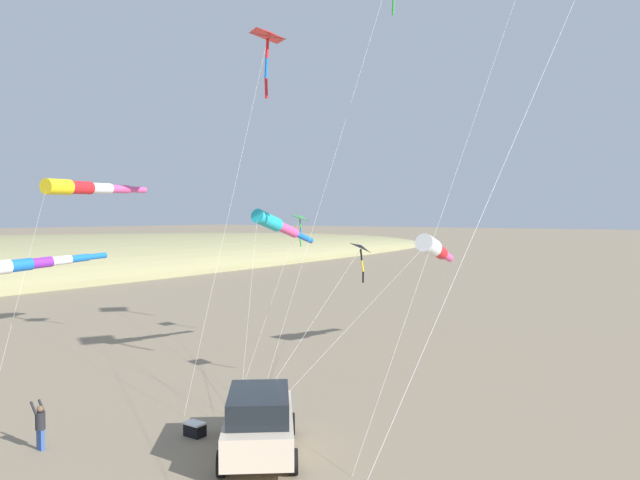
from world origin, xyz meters
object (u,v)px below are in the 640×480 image
(cooler_box, at_px, (195,429))
(kite_windsock_striped_overhead, at_px, (34,264))
(person_child_green_jacket, at_px, (40,424))
(kite_windsock_blue_topmost, at_px, (86,188))
(kite_delta_long_streamer_left, at_px, (268,36))
(kite_delta_green_low_center, at_px, (361,249))
(kite_windsock_teal_far_right, at_px, (278,225))
(parked_car, at_px, (259,421))
(kite_windsock_yellow_midlevel, at_px, (434,248))
(kite_delta_orange_high_right, at_px, (300,218))

(cooler_box, bearing_deg, kite_windsock_striped_overhead, 52.88)
(person_child_green_jacket, distance_m, kite_windsock_blue_topmost, 15.40)
(kite_delta_long_streamer_left, height_order, kite_windsock_striped_overhead, kite_delta_long_streamer_left)
(kite_delta_green_low_center, bearing_deg, person_child_green_jacket, 66.93)
(cooler_box, height_order, kite_delta_long_streamer_left, kite_delta_long_streamer_left)
(kite_windsock_blue_topmost, bearing_deg, person_child_green_jacket, 140.72)
(cooler_box, relative_size, kite_delta_green_low_center, 0.08)
(person_child_green_jacket, distance_m, kite_windsock_teal_far_right, 13.20)
(parked_car, distance_m, kite_windsock_blue_topmost, 18.08)
(person_child_green_jacket, xyz_separation_m, kite_windsock_yellow_midlevel, (-3.61, -17.90, 4.31))
(kite_delta_long_streamer_left, xyz_separation_m, kite_delta_green_low_center, (-5.96, 1.73, -9.19))
(person_child_green_jacket, relative_size, kite_windsock_teal_far_right, 0.12)
(kite_windsock_yellow_midlevel, bearing_deg, person_child_green_jacket, 78.60)
(parked_car, height_order, kite_windsock_striped_overhead, kite_windsock_striped_overhead)
(person_child_green_jacket, distance_m, kite_windsock_yellow_midlevel, 18.76)
(parked_car, xyz_separation_m, kite_delta_long_streamer_left, (6.91, -8.55, 13.66))
(kite_delta_orange_high_right, height_order, kite_windsock_teal_far_right, kite_windsock_teal_far_right)
(cooler_box, bearing_deg, kite_windsock_blue_topmost, -21.66)
(cooler_box, distance_m, person_child_green_jacket, 4.35)
(kite_delta_long_streamer_left, bearing_deg, kite_windsock_striped_overhead, 98.09)
(cooler_box, xyz_separation_m, kite_windsock_striped_overhead, (2.63, 3.48, 5.11))
(cooler_box, height_order, kite_windsock_teal_far_right, kite_windsock_teal_far_right)
(parked_car, relative_size, kite_delta_long_streamer_left, 0.30)
(kite_windsock_teal_far_right, relative_size, kite_windsock_striped_overhead, 0.99)
(parked_car, bearing_deg, kite_delta_orange_high_right, -56.77)
(kite_delta_orange_high_right, bearing_deg, kite_windsock_teal_far_right, 114.44)
(kite_delta_long_streamer_left, bearing_deg, kite_windsock_yellow_midlevel, -131.16)
(parked_car, bearing_deg, kite_windsock_striped_overhead, 33.89)
(kite_delta_orange_high_right, relative_size, kite_windsock_blue_topmost, 0.71)
(kite_windsock_teal_far_right, height_order, kite_windsock_striped_overhead, kite_windsock_teal_far_right)
(parked_car, distance_m, kite_windsock_striped_overhead, 7.64)
(kite_windsock_yellow_midlevel, xyz_separation_m, kite_windsock_teal_far_right, (4.76, 5.93, 1.14))
(kite_delta_long_streamer_left, relative_size, kite_delta_green_low_center, 1.85)
(cooler_box, bearing_deg, kite_windsock_yellow_midlevel, -93.50)
(kite_delta_green_low_center, height_order, kite_windsock_blue_topmost, kite_windsock_blue_topmost)
(kite_windsock_yellow_midlevel, relative_size, kite_windsock_teal_far_right, 1.45)
(parked_car, distance_m, kite_delta_green_low_center, 8.21)
(person_child_green_jacket, bearing_deg, kite_windsock_teal_far_right, -84.49)
(parked_car, xyz_separation_m, kite_windsock_yellow_midlevel, (1.67, -14.54, 4.12))
(kite_delta_long_streamer_left, bearing_deg, kite_delta_orange_high_right, -71.70)
(cooler_box, relative_size, kite_windsock_blue_topmost, 0.04)
(cooler_box, height_order, kite_delta_orange_high_right, kite_delta_orange_high_right)
(parked_car, bearing_deg, kite_delta_long_streamer_left, -51.05)
(kite_delta_long_streamer_left, distance_m, kite_windsock_yellow_midlevel, 12.42)
(parked_car, bearing_deg, cooler_box, 0.21)
(parked_car, relative_size, kite_windsock_yellow_midlevel, 0.28)
(parked_car, height_order, kite_delta_long_streamer_left, kite_delta_long_streamer_left)
(person_child_green_jacket, bearing_deg, kite_windsock_yellow_midlevel, -101.40)
(kite_windsock_yellow_midlevel, xyz_separation_m, kite_windsock_blue_topmost, (14.13, 9.29, 2.93))
(kite_windsock_yellow_midlevel, relative_size, kite_windsock_striped_overhead, 1.44)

